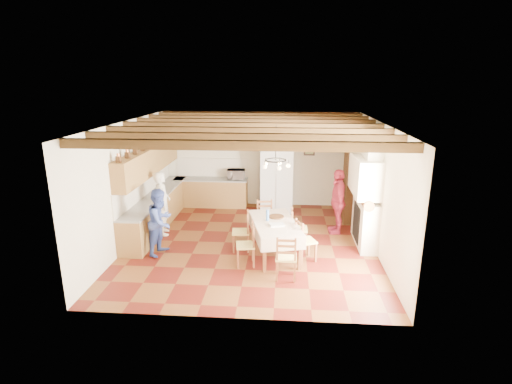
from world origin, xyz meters
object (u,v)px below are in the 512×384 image
refrigerator (276,180)px  dining_table (275,225)px  chair_end_near (286,257)px  person_woman_red (338,201)px  hutch (353,182)px  chair_right_near (306,240)px  chair_right_far (299,228)px  chair_end_far (265,219)px  person_woman_blue (161,222)px  microwave (236,174)px  chair_left_far (241,231)px  chair_left_near (245,244)px  person_man (163,203)px

refrigerator → dining_table: bearing=-91.0°
chair_end_near → person_woman_red: person_woman_red is taller
hutch → chair_right_near: size_ratio=2.31×
chair_right_far → chair_right_near: bearing=-170.0°
chair_end_far → person_woman_blue: size_ratio=0.61×
chair_end_near → microwave: (-1.60, 4.69, 0.57)m
chair_left_far → chair_end_near: (1.08, -1.33, 0.00)m
chair_right_near → microwave: bearing=5.6°
chair_left_near → hutch: bearing=130.8°
person_woman_red → chair_left_far: bearing=-63.4°
microwave → chair_end_near: bearing=-77.3°
dining_table → chair_left_far: size_ratio=2.11×
chair_right_far → person_man: 3.59m
chair_left_near → microwave: bearing=-178.8°
refrigerator → chair_left_near: size_ratio=2.01×
refrigerator → chair_end_far: (-0.23, -2.18, -0.48)m
chair_left_far → person_woman_red: bearing=113.0°
person_woman_blue → chair_right_near: bearing=-77.3°
hutch → chair_end_near: (-1.88, -3.77, -0.63)m
chair_end_near → chair_end_far: size_ratio=1.00×
dining_table → chair_end_near: 1.18m
chair_left_far → chair_right_far: 1.42m
person_man → person_woman_red: person_woman_red is taller
chair_end_near → person_man: size_ratio=0.57×
chair_end_near → person_man: bearing=-32.8°
chair_left_near → microwave: size_ratio=1.75×
chair_left_far → person_woman_blue: (-1.82, -0.32, 0.30)m
person_woman_blue → chair_left_near: bearing=-88.3°
refrigerator → person_woman_blue: size_ratio=1.23×
person_man → microwave: size_ratio=3.07×
chair_end_near → chair_right_far: bearing=-98.9°
chair_end_far → refrigerator: bearing=76.3°
chair_end_near → person_woman_red: (1.33, 2.65, 0.38)m
dining_table → refrigerator: bearing=90.9°
dining_table → chair_end_near: size_ratio=2.11×
person_man → microwave: 2.97m
refrigerator → dining_table: refrigerator is taller
chair_end_near → person_woman_blue: bearing=-17.6°
chair_left_near → dining_table: bearing=124.1°
person_woman_red → chair_right_far: bearing=-47.3°
chair_end_near → chair_end_far: (-0.55, 2.19, 0.00)m
refrigerator → chair_left_far: (-0.76, -3.04, -0.48)m
person_man → person_woman_red: (4.56, 0.45, 0.02)m
chair_left_near → chair_right_far: same height
chair_left_near → chair_right_far: (1.19, 1.08, 0.00)m
refrigerator → chair_end_near: size_ratio=2.01×
refrigerator → chair_end_far: size_ratio=2.01×
person_woman_red → microwave: person_woman_red is taller
dining_table → person_man: person_man is taller
hutch → microwave: 3.60m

